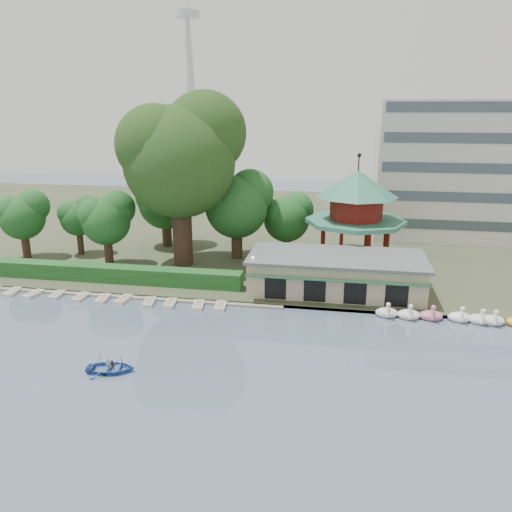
% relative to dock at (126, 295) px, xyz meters
% --- Properties ---
extents(ground_plane, '(220.00, 220.00, 0.00)m').
position_rel_dock_xyz_m(ground_plane, '(12.00, -17.20, -0.12)').
color(ground_plane, slate).
rests_on(ground_plane, ground).
extents(shore, '(220.00, 70.00, 0.40)m').
position_rel_dock_xyz_m(shore, '(12.00, 34.80, 0.08)').
color(shore, '#424930').
rests_on(shore, ground).
extents(embankment, '(220.00, 0.60, 0.30)m').
position_rel_dock_xyz_m(embankment, '(12.00, 0.10, 0.03)').
color(embankment, gray).
rests_on(embankment, ground).
extents(dock, '(34.00, 1.60, 0.24)m').
position_rel_dock_xyz_m(dock, '(0.00, 0.00, 0.00)').
color(dock, gray).
rests_on(dock, ground).
extents(boathouse, '(18.60, 9.39, 3.90)m').
position_rel_dock_xyz_m(boathouse, '(22.00, 4.77, 2.25)').
color(boathouse, tan).
rests_on(boathouse, shore).
extents(pavilion, '(12.40, 12.40, 13.50)m').
position_rel_dock_xyz_m(pavilion, '(24.00, 14.80, 7.36)').
color(pavilion, tan).
rests_on(pavilion, shore).
extents(office_building, '(38.00, 18.00, 20.00)m').
position_rel_dock_xyz_m(office_building, '(44.67, 31.80, 9.61)').
color(office_building, silver).
rests_on(office_building, shore).
extents(broadcast_tower, '(8.00, 8.00, 96.00)m').
position_rel_dock_xyz_m(broadcast_tower, '(-30.00, 122.80, 33.86)').
color(broadcast_tower, silver).
rests_on(broadcast_tower, ground).
extents(hedge, '(30.00, 2.00, 1.80)m').
position_rel_dock_xyz_m(hedge, '(-3.00, 3.30, 1.18)').
color(hedge, '#215923').
rests_on(hedge, shore).
extents(lamp_post, '(0.36, 0.36, 4.28)m').
position_rel_dock_xyz_m(lamp_post, '(13.50, 1.80, 3.22)').
color(lamp_post, black).
rests_on(lamp_post, shore).
extents(big_tree, '(14.68, 13.68, 21.03)m').
position_rel_dock_xyz_m(big_tree, '(3.18, 11.02, 14.08)').
color(big_tree, '#3A281C').
rests_on(big_tree, shore).
extents(small_trees, '(39.53, 16.86, 11.46)m').
position_rel_dock_xyz_m(small_trees, '(1.11, 15.07, 6.67)').
color(small_trees, '#3A281C').
rests_on(small_trees, shore).
extents(swan_boats, '(21.59, 2.02, 1.92)m').
position_rel_dock_xyz_m(swan_boats, '(36.57, -0.60, 0.28)').
color(swan_boats, white).
rests_on(swan_boats, ground).
extents(moored_rowboats, '(26.91, 2.77, 0.36)m').
position_rel_dock_xyz_m(moored_rowboats, '(-2.01, -1.39, 0.06)').
color(moored_rowboats, silver).
rests_on(moored_rowboats, ground).
extents(rowboat_with_passengers, '(5.69, 4.48, 2.01)m').
position_rel_dock_xyz_m(rowboat_with_passengers, '(5.52, -15.02, 0.41)').
color(rowboat_with_passengers, '#2F5EAF').
rests_on(rowboat_with_passengers, ground).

